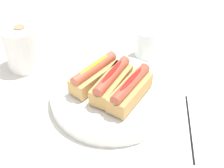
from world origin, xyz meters
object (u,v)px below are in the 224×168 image
paper_towel_roll (24,47)px  chopstick_near (190,126)px  serving_bowl (112,95)px  hotdog_back (112,82)px  water_glass (146,45)px  hotdog_side (95,74)px  hotdog_front (131,90)px

paper_towel_roll → chopstick_near: (0.03, -0.51, -0.06)m
serving_bowl → hotdog_back: 0.04m
paper_towel_roll → water_glass: bearing=-49.6°
hotdog_side → chopstick_near: 0.27m
serving_bowl → hotdog_front: (-0.00, -0.05, 0.04)m
hotdog_front → paper_towel_roll: (-0.00, 0.36, 0.00)m
hotdog_front → hotdog_back: 0.05m
water_glass → paper_towel_roll: paper_towel_roll is taller
serving_bowl → chopstick_near: 0.21m
hotdog_back → chopstick_near: 0.22m
water_glass → chopstick_near: (-0.21, -0.23, -0.04)m
hotdog_front → hotdog_back: bearing=88.2°
hotdog_back → paper_towel_roll: (-0.01, 0.30, 0.00)m
chopstick_near → serving_bowl: bearing=69.4°
paper_towel_roll → chopstick_near: bearing=-87.1°
hotdog_side → chopstick_near: size_ratio=0.70×
serving_bowl → hotdog_back: size_ratio=2.10×
serving_bowl → hotdog_front: 0.07m
hotdog_side → chopstick_near: (0.02, -0.27, -0.06)m
chopstick_near → water_glass: bearing=21.4°
serving_bowl → water_glass: water_glass is taller
hotdog_side → paper_towel_roll: paper_towel_roll is taller
hotdog_front → chopstick_near: (0.02, -0.16, -0.06)m
hotdog_side → hotdog_back: bearing=-91.8°
hotdog_back → water_glass: size_ratio=1.70×
serving_bowl → hotdog_side: (0.00, 0.05, 0.04)m
hotdog_back → hotdog_side: bearing=88.2°
water_glass → chopstick_near: bearing=-132.6°
hotdog_back → chopstick_near: size_ratio=0.70×
hotdog_back → hotdog_front: bearing=-91.8°
serving_bowl → water_glass: size_ratio=3.58×
water_glass → paper_towel_roll: bearing=130.4°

